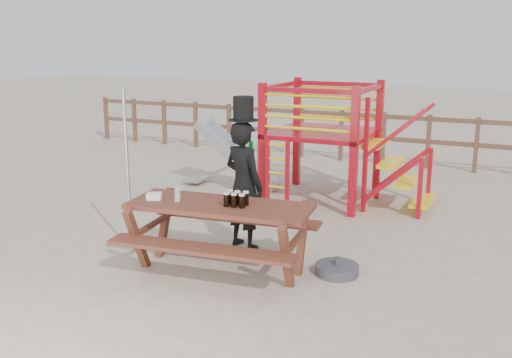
# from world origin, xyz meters

# --- Properties ---
(ground) EXTENTS (60.00, 60.00, 0.00)m
(ground) POSITION_xyz_m (0.00, 0.00, 0.00)
(ground) COLOR #C3B097
(ground) RESTS_ON ground
(back_fence) EXTENTS (15.09, 0.09, 1.20)m
(back_fence) POSITION_xyz_m (0.00, 7.00, 0.74)
(back_fence) COLOR brown
(back_fence) RESTS_ON ground
(playground_fort) EXTENTS (4.71, 1.84, 2.10)m
(playground_fort) POSITION_xyz_m (0.12, 3.58, 1.07)
(playground_fort) COLOR #A90B17
(playground_fort) RESTS_ON ground
(picnic_table) EXTENTS (2.40, 1.80, 0.86)m
(picnic_table) POSITION_xyz_m (0.16, -0.06, 0.54)
(picnic_table) COLOR brown
(picnic_table) RESTS_ON ground
(man_with_hat) EXTENTS (0.75, 0.61, 2.08)m
(man_with_hat) POSITION_xyz_m (0.06, 0.80, 0.93)
(man_with_hat) COLOR black
(man_with_hat) RESTS_ON ground
(metal_pole) EXTENTS (0.05, 0.05, 2.21)m
(metal_pole) POSITION_xyz_m (-1.24, -0.02, 1.11)
(metal_pole) COLOR #B2B2B7
(metal_pole) RESTS_ON ground
(parasol_base) EXTENTS (0.53, 0.53, 0.23)m
(parasol_base) POSITION_xyz_m (1.51, 0.44, 0.06)
(parasol_base) COLOR #3D3D43
(parasol_base) RESTS_ON ground
(paper_bag) EXTENTS (0.22, 0.21, 0.08)m
(paper_bag) POSITION_xyz_m (-0.67, -0.24, 0.90)
(paper_bag) COLOR white
(paper_bag) RESTS_ON picnic_table
(stout_pints) EXTENTS (0.28, 0.22, 0.17)m
(stout_pints) POSITION_xyz_m (0.38, -0.06, 0.95)
(stout_pints) COLOR black
(stout_pints) RESTS_ON picnic_table
(empty_glasses) EXTENTS (0.15, 0.21, 0.15)m
(empty_glasses) POSITION_xyz_m (-0.40, -0.13, 0.93)
(empty_glasses) COLOR silver
(empty_glasses) RESTS_ON picnic_table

